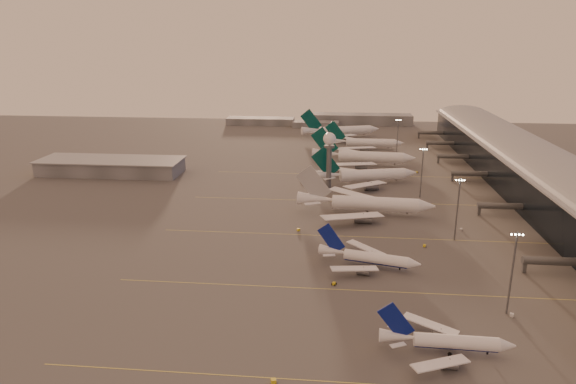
{
  "coord_description": "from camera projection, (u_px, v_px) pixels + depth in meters",
  "views": [
    {
      "loc": [
        8.47,
        -134.92,
        75.39
      ],
      "look_at": [
        -11.98,
        78.27,
        10.54
      ],
      "focal_mm": 32.0,
      "sensor_mm": 36.0,
      "label": 1
    }
  ],
  "objects": [
    {
      "name": "terminal",
      "position": [
        546.0,
        180.0,
        243.14
      ],
      "size": [
        57.0,
        362.0,
        23.04
      ],
      "color": "black",
      "rests_on": "ground"
    },
    {
      "name": "gsv_truck_d",
      "position": [
        301.0,
        179.0,
        279.69
      ],
      "size": [
        2.1,
        5.42,
        2.19
      ],
      "color": "silver",
      "rests_on": "ground"
    },
    {
      "name": "greentail_a",
      "position": [
        366.0,
        177.0,
        272.96
      ],
      "size": [
        56.95,
        45.42,
        21.11
      ],
      "color": "white",
      "rests_on": "ground"
    },
    {
      "name": "greentail_d",
      "position": [
        341.0,
        132.0,
        399.73
      ],
      "size": [
        61.93,
        49.24,
        23.26
      ],
      "color": "white",
      "rests_on": "ground"
    },
    {
      "name": "ground",
      "position": [
        303.0,
        304.0,
        151.16
      ],
      "size": [
        700.0,
        700.0,
        0.0
      ],
      "primitive_type": "plane",
      "color": "#4E4C4C",
      "rests_on": "ground"
    },
    {
      "name": "gsv_catering_b",
      "position": [
        462.0,
        226.0,
        207.98
      ],
      "size": [
        4.59,
        2.69,
        3.53
      ],
      "color": "silver",
      "rests_on": "ground"
    },
    {
      "name": "widebody_white",
      "position": [
        366.0,
        206.0,
        226.52
      ],
      "size": [
        61.22,
        48.91,
        21.53
      ],
      "color": "white",
      "rests_on": "ground"
    },
    {
      "name": "mast_d",
      "position": [
        398.0,
        136.0,
        333.33
      ],
      "size": [
        3.6,
        0.56,
        25.0
      ],
      "color": "#55585D",
      "rests_on": "ground"
    },
    {
      "name": "gsv_truck_b",
      "position": [
        426.0,
        245.0,
        191.51
      ],
      "size": [
        5.37,
        3.44,
        2.04
      ],
      "color": "yellow",
      "rests_on": "ground"
    },
    {
      "name": "mast_c",
      "position": [
        422.0,
        170.0,
        247.41
      ],
      "size": [
        3.6,
        0.56,
        25.0
      ],
      "color": "#55585D",
      "rests_on": "ground"
    },
    {
      "name": "radar_tower",
      "position": [
        329.0,
        149.0,
        258.96
      ],
      "size": [
        6.4,
        6.4,
        31.1
      ],
      "color": "#55585D",
      "rests_on": "ground"
    },
    {
      "name": "gsv_tug_hangar",
      "position": [
        416.0,
        172.0,
        296.06
      ],
      "size": [
        4.09,
        3.45,
        1.01
      ],
      "color": "yellow",
      "rests_on": "ground"
    },
    {
      "name": "distant_horizon",
      "position": [
        330.0,
        120.0,
        459.56
      ],
      "size": [
        165.0,
        37.5,
        9.0
      ],
      "color": "slate",
      "rests_on": "ground"
    },
    {
      "name": "hangar",
      "position": [
        111.0,
        166.0,
        294.26
      ],
      "size": [
        82.0,
        27.0,
        8.5
      ],
      "color": "slate",
      "rests_on": "ground"
    },
    {
      "name": "gsv_catering_a",
      "position": [
        513.0,
        311.0,
        143.42
      ],
      "size": [
        5.45,
        3.66,
        4.11
      ],
      "color": "silver",
      "rests_on": "ground"
    },
    {
      "name": "greentail_c",
      "position": [
        365.0,
        144.0,
        358.23
      ],
      "size": [
        54.79,
        44.27,
        19.91
      ],
      "color": "white",
      "rests_on": "ground"
    },
    {
      "name": "gsv_tug_far",
      "position": [
        352.0,
        204.0,
        239.2
      ],
      "size": [
        3.97,
        4.58,
        1.12
      ],
      "color": "silver",
      "rests_on": "ground"
    },
    {
      "name": "gsv_truck_c",
      "position": [
        299.0,
        228.0,
        207.74
      ],
      "size": [
        5.51,
        4.7,
        2.18
      ],
      "color": "yellow",
      "rests_on": "ground"
    },
    {
      "name": "narrowbody_near",
      "position": [
        446.0,
        343.0,
        126.91
      ],
      "size": [
        33.81,
        26.99,
        13.21
      ],
      "color": "white",
      "rests_on": "ground"
    },
    {
      "name": "narrowbody_mid",
      "position": [
        369.0,
        259.0,
        174.77
      ],
      "size": [
        35.18,
        27.72,
        14.01
      ],
      "color": "white",
      "rests_on": "ground"
    },
    {
      "name": "mast_b",
      "position": [
        458.0,
        206.0,
        194.55
      ],
      "size": [
        3.6,
        0.56,
        25.0
      ],
      "color": "#55585D",
      "rests_on": "ground"
    },
    {
      "name": "gsv_tug_mid",
      "position": [
        334.0,
        284.0,
        162.44
      ],
      "size": [
        3.55,
        2.98,
        0.87
      ],
      "color": "yellow",
      "rests_on": "ground"
    },
    {
      "name": "mast_a",
      "position": [
        512.0,
        269.0,
        141.88
      ],
      "size": [
        3.6,
        0.56,
        25.0
      ],
      "color": "#55585D",
      "rests_on": "ground"
    },
    {
      "name": "greentail_b",
      "position": [
        364.0,
        159.0,
        312.79
      ],
      "size": [
        63.64,
        51.23,
        23.11
      ],
      "color": "white",
      "rests_on": "ground"
    },
    {
      "name": "gsv_truck_a",
      "position": [
        276.0,
        379.0,
        116.04
      ],
      "size": [
        6.43,
        4.0,
        2.45
      ],
      "color": "yellow",
      "rests_on": "ground"
    },
    {
      "name": "taxiway_markings",
      "position": [
        389.0,
        237.0,
        201.77
      ],
      "size": [
        180.0,
        185.25,
        0.02
      ],
      "color": "#EAD852",
      "rests_on": "ground"
    }
  ]
}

